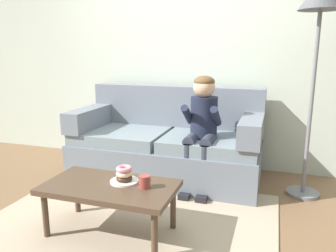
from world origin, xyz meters
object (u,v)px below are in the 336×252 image
object	(u,v)px
toy_controller	(98,196)
floor_lamp	(320,15)
couch	(168,145)
donut	(124,178)
person_child	(202,122)
coffee_table	(110,190)
mug	(144,182)

from	to	relation	value
toy_controller	floor_lamp	size ratio (longest dim) A/B	0.12
couch	donut	distance (m)	1.17
person_child	toy_controller	xyz separation A→B (m)	(-0.84, -0.55, -0.65)
person_child	donut	size ratio (longest dim) A/B	9.18
couch	coffee_table	world-z (taller)	couch
person_child	donut	world-z (taller)	person_child
coffee_table	person_child	bearing A→B (deg)	66.61
couch	floor_lamp	xyz separation A→B (m)	(1.37, -0.07, 1.28)
floor_lamp	coffee_table	bearing A→B (deg)	-140.06
toy_controller	mug	bearing A→B (deg)	-35.10
mug	toy_controller	size ratio (longest dim) A/B	0.40
mug	floor_lamp	distance (m)	2.01
mug	couch	bearing A→B (deg)	100.63
person_child	mug	bearing A→B (deg)	-100.50
coffee_table	person_child	world-z (taller)	person_child
couch	person_child	size ratio (longest dim) A/B	1.76
mug	coffee_table	bearing A→B (deg)	-173.85
donut	toy_controller	bearing A→B (deg)	139.23
donut	toy_controller	distance (m)	0.74
donut	floor_lamp	xyz separation A→B (m)	(1.32, 1.10, 1.21)
coffee_table	donut	world-z (taller)	donut
couch	person_child	world-z (taller)	person_child
mug	floor_lamp	size ratio (longest dim) A/B	0.05
donut	person_child	bearing A→B (deg)	69.09
coffee_table	floor_lamp	bearing A→B (deg)	39.94
person_child	donut	xyz separation A→B (m)	(-0.36, -0.96, -0.25)
donut	mug	xyz separation A→B (m)	(0.18, -0.05, 0.01)
coffee_table	couch	bearing A→B (deg)	88.49
coffee_table	person_child	xyz separation A→B (m)	(0.45, 1.03, 0.33)
donut	floor_lamp	distance (m)	2.10
floor_lamp	mug	bearing A→B (deg)	-134.90
coffee_table	person_child	size ratio (longest dim) A/B	0.87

